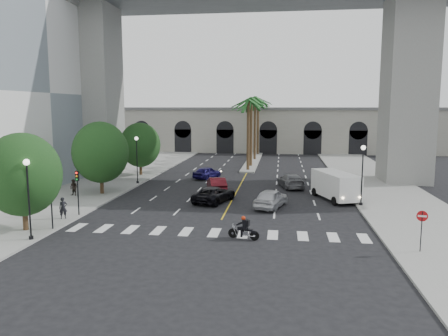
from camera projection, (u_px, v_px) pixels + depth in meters
The scene contains 30 objects.
ground at pixel (218, 227), 31.52m from camera, with size 140.00×140.00×0.00m, color black.
sidewalk_left at pixel (103, 185), 48.19m from camera, with size 8.00×100.00×0.15m, color gray.
sidewalk_right at pixel (385, 192), 44.27m from camera, with size 8.00×100.00×0.15m, color gray.
median at pixel (253, 161), 68.81m from camera, with size 2.00×24.00×0.20m, color gray.
pier_building at pixel (259, 129), 84.92m from camera, with size 71.00×10.50×8.50m.
bridge at pixel (275, 20), 50.09m from camera, with size 75.00×13.00×26.00m.
palm_a at pixel (248, 103), 57.74m from camera, with size 3.20×3.20×10.30m.
palm_b at pixel (251, 101), 61.62m from camera, with size 3.20×3.20×10.60m.
palm_c at pixel (251, 105), 65.64m from camera, with size 3.20×3.20×10.10m.
palm_d at pixel (255, 100), 69.42m from camera, with size 3.20×3.20×10.90m.
palm_e at pixel (255, 103), 73.45m from camera, with size 3.20×3.20×10.40m.
palm_f at pixel (258, 102), 77.30m from camera, with size 3.20×3.20×10.70m.
street_tree_near at pixel (23, 175), 29.71m from camera, with size 5.20×5.20×6.89m.
street_tree_mid at pixel (101, 152), 42.45m from camera, with size 5.44×5.44×7.21m.
street_tree_far at pixel (140, 145), 54.27m from camera, with size 5.04×5.04×6.68m.
lamp_post_left_near at pixel (28, 192), 27.65m from camera, with size 0.40×0.40×5.35m.
lamp_post_left_far at pixel (137, 156), 48.27m from camera, with size 0.40×0.40×5.35m.
lamp_post_right at pixel (362, 170), 37.43m from camera, with size 0.40×0.40×5.35m.
traffic_signal_near at pixel (51, 196), 30.19m from camera, with size 0.25×0.18×3.65m.
traffic_signal_far at pixel (78, 185), 34.12m from camera, with size 0.25×0.18×3.65m.
motorcycle_rider at pixel (245, 229), 28.48m from camera, with size 2.10×0.77×1.55m.
car_a at pixel (271, 198), 37.47m from camera, with size 1.93×4.79×1.63m, color silver.
car_b at pixel (217, 184), 44.48m from camera, with size 1.59×4.57×1.51m, color #531017.
car_c at pixel (214, 194), 39.63m from camera, with size 2.38×5.16×1.43m, color black.
car_d at pixel (291, 181), 46.69m from camera, with size 2.10×5.16×1.50m, color #5D5E62.
car_e at pixel (207, 173), 52.76m from camera, with size 1.70×4.22×1.44m, color #16104C.
cargo_van at pixel (336, 185), 40.41m from camera, with size 4.15×6.46×2.58m.
pedestrian_a at pixel (63, 208), 33.16m from camera, with size 0.60×0.39×1.64m, color black.
pedestrian_b at pixel (74, 188), 41.75m from camera, with size 0.77×0.60×1.58m, color black.
do_not_enter_sign at pixel (422, 223), 25.45m from camera, with size 0.64×0.13×2.61m.
Camera 1 is at (4.50, -30.29, 8.60)m, focal length 35.00 mm.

